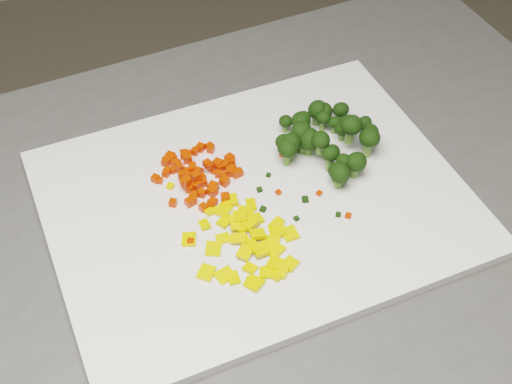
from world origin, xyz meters
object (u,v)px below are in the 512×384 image
object	(u,v)px
counter_block	(258,383)
cutting_board	(256,201)
carrot_pile	(195,169)
pepper_pile	(244,235)
broccoli_pile	(328,133)

from	to	relation	value
counter_block	cutting_board	distance (m)	0.46
carrot_pile	pepper_pile	world-z (taller)	carrot_pile
pepper_pile	broccoli_pile	world-z (taller)	broccoli_pile
carrot_pile	pepper_pile	bearing A→B (deg)	-74.55
cutting_board	carrot_pile	distance (m)	0.08
broccoli_pile	carrot_pile	bearing A→B (deg)	179.96
counter_block	cutting_board	world-z (taller)	cutting_board
counter_block	pepper_pile	xyz separation A→B (m)	(-0.03, -0.06, 0.47)
counter_block	pepper_pile	world-z (taller)	pepper_pile
carrot_pile	pepper_pile	distance (m)	0.12
counter_block	cutting_board	size ratio (longest dim) A/B	2.01
counter_block	carrot_pile	world-z (taller)	carrot_pile
cutting_board	broccoli_pile	xyz separation A→B (m)	(0.11, 0.05, 0.04)
carrot_pile	broccoli_pile	size ratio (longest dim) A/B	0.83
pepper_pile	broccoli_pile	xyz separation A→B (m)	(0.14, 0.11, 0.02)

